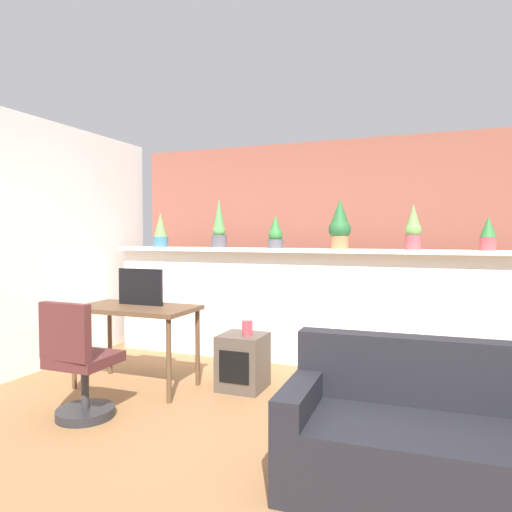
% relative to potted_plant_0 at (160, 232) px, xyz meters
% --- Properties ---
extents(ground_plane, '(12.00, 12.00, 0.00)m').
position_rel_potted_plant_0_xyz_m(ground_plane, '(1.81, -1.95, -1.44)').
color(ground_plane, brown).
extents(divider_wall, '(4.64, 0.16, 1.22)m').
position_rel_potted_plant_0_xyz_m(divider_wall, '(1.81, 0.05, -0.83)').
color(divider_wall, white).
rests_on(divider_wall, ground).
extents(plant_shelf, '(4.64, 0.31, 0.04)m').
position_rel_potted_plant_0_xyz_m(plant_shelf, '(1.81, 0.01, -0.20)').
color(plant_shelf, white).
rests_on(plant_shelf, divider_wall).
extents(brick_wall_behind, '(4.64, 0.10, 2.50)m').
position_rel_potted_plant_0_xyz_m(brick_wall_behind, '(1.81, 0.65, -0.19)').
color(brick_wall_behind, brown).
rests_on(brick_wall_behind, ground).
extents(side_wall_left, '(0.12, 4.40, 2.60)m').
position_rel_potted_plant_0_xyz_m(side_wall_left, '(-0.76, -1.55, -0.14)').
color(side_wall_left, white).
rests_on(side_wall_left, ground).
extents(potted_plant_0, '(0.18, 0.18, 0.40)m').
position_rel_potted_plant_0_xyz_m(potted_plant_0, '(0.00, 0.00, 0.00)').
color(potted_plant_0, '#386B84').
rests_on(potted_plant_0, plant_shelf).
extents(potted_plant_1, '(0.18, 0.18, 0.56)m').
position_rel_potted_plant_0_xyz_m(potted_plant_1, '(0.76, 0.05, 0.04)').
color(potted_plant_1, '#4C4C51').
rests_on(potted_plant_1, plant_shelf).
extents(potted_plant_2, '(0.17, 0.17, 0.36)m').
position_rel_potted_plant_0_xyz_m(potted_plant_2, '(1.44, 0.05, -0.02)').
color(potted_plant_2, '#4C4C51').
rests_on(potted_plant_2, plant_shelf).
extents(potted_plant_3, '(0.23, 0.23, 0.52)m').
position_rel_potted_plant_0_xyz_m(potted_plant_3, '(2.15, 0.03, 0.07)').
color(potted_plant_3, '#C66B42').
rests_on(potted_plant_3, plant_shelf).
extents(potted_plant_4, '(0.16, 0.16, 0.44)m').
position_rel_potted_plant_0_xyz_m(potted_plant_4, '(2.88, 0.03, 0.02)').
color(potted_plant_4, '#B7474C').
rests_on(potted_plant_4, plant_shelf).
extents(potted_plant_5, '(0.15, 0.15, 0.31)m').
position_rel_potted_plant_0_xyz_m(potted_plant_5, '(3.53, -0.01, -0.03)').
color(potted_plant_5, '#B7474C').
rests_on(potted_plant_5, plant_shelf).
extents(desk, '(1.10, 0.60, 0.75)m').
position_rel_potted_plant_0_xyz_m(desk, '(0.53, -1.24, -0.78)').
color(desk, brown).
rests_on(desk, ground).
extents(tv_monitor, '(0.46, 0.04, 0.34)m').
position_rel_potted_plant_0_xyz_m(tv_monitor, '(0.53, -1.16, -0.52)').
color(tv_monitor, black).
rests_on(tv_monitor, desk).
extents(office_chair, '(0.45, 0.45, 0.91)m').
position_rel_potted_plant_0_xyz_m(office_chair, '(0.59, -2.05, -1.05)').
color(office_chair, '#262628').
rests_on(office_chair, ground).
extents(side_cube_shelf, '(0.40, 0.41, 0.50)m').
position_rel_potted_plant_0_xyz_m(side_cube_shelf, '(1.46, -0.94, -1.19)').
color(side_cube_shelf, '#4C4238').
rests_on(side_cube_shelf, ground).
extents(vase_on_shelf, '(0.10, 0.10, 0.14)m').
position_rel_potted_plant_0_xyz_m(vase_on_shelf, '(1.52, -0.97, -0.87)').
color(vase_on_shelf, '#CC3D47').
rests_on(vase_on_shelf, side_cube_shelf).
extents(couch, '(1.58, 0.81, 0.80)m').
position_rel_potted_plant_0_xyz_m(couch, '(3.08, -2.16, -1.16)').
color(couch, black).
rests_on(couch, ground).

